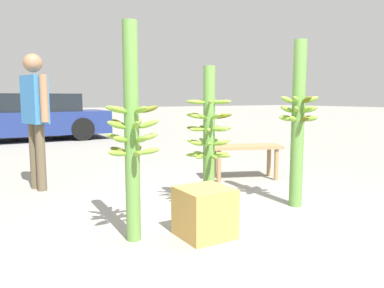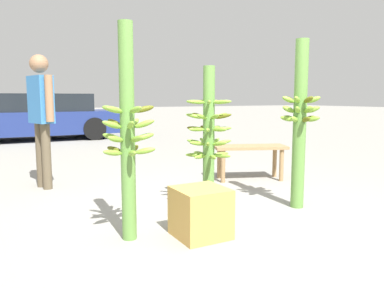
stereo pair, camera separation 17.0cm
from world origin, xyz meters
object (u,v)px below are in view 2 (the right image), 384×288
at_px(banana_stalk_center, 209,136).
at_px(vendor_person, 41,109).
at_px(produce_crate, 200,212).
at_px(parked_car, 42,117).
at_px(banana_stalk_right, 300,122).
at_px(market_bench, 250,152).
at_px(banana_stalk_left, 128,133).

height_order(banana_stalk_center, vendor_person, vendor_person).
bearing_deg(produce_crate, parked_car, 91.76).
xyz_separation_m(banana_stalk_right, vendor_person, (-2.25, 2.18, 0.11)).
relative_size(banana_stalk_right, produce_crate, 4.22).
bearing_deg(banana_stalk_right, produce_crate, -169.22).
bearing_deg(market_bench, produce_crate, -115.66).
xyz_separation_m(banana_stalk_left, market_bench, (2.23, 1.34, -0.48)).
bearing_deg(banana_stalk_right, market_bench, 74.37).
bearing_deg(banana_stalk_center, vendor_person, 126.22).
bearing_deg(parked_car, banana_stalk_left, 179.83).
distance_m(banana_stalk_left, banana_stalk_right, 1.86).
xyz_separation_m(vendor_person, produce_crate, (0.93, -2.43, -0.81)).
relative_size(banana_stalk_right, parked_car, 0.41).
relative_size(banana_stalk_left, vendor_person, 1.03).
xyz_separation_m(market_bench, produce_crate, (-1.69, -1.57, -0.19)).
bearing_deg(produce_crate, vendor_person, 110.96).
xyz_separation_m(vendor_person, parked_car, (0.67, 6.03, -0.40)).
relative_size(banana_stalk_center, produce_crate, 3.55).
bearing_deg(vendor_person, banana_stalk_center, -160.07).
xyz_separation_m(banana_stalk_center, banana_stalk_right, (0.90, -0.33, 0.13)).
height_order(banana_stalk_right, market_bench, banana_stalk_right).
bearing_deg(produce_crate, banana_stalk_center, 53.93).
distance_m(banana_stalk_center, parked_car, 7.90).
bearing_deg(banana_stalk_center, banana_stalk_right, -20.15).
distance_m(banana_stalk_center, banana_stalk_right, 0.97).
relative_size(parked_car, produce_crate, 10.35).
height_order(banana_stalk_left, produce_crate, banana_stalk_left).
height_order(banana_stalk_center, parked_car, banana_stalk_center).
bearing_deg(banana_stalk_right, banana_stalk_center, 159.85).
relative_size(banana_stalk_left, banana_stalk_right, 1.00).
height_order(banana_stalk_center, market_bench, banana_stalk_center).
xyz_separation_m(banana_stalk_left, produce_crate, (0.54, -0.23, -0.67)).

